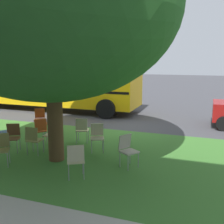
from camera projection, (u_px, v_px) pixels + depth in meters
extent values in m
plane|color=#424247|center=(115.00, 128.00, 11.47)|extent=(80.00, 80.00, 0.00)
cube|color=#3D752D|center=(81.00, 153.00, 8.51)|extent=(48.00, 6.00, 0.01)
cylinder|color=brown|center=(55.00, 115.00, 7.68)|extent=(0.44, 0.44, 2.63)
ellipsoid|color=#2D6B28|center=(50.00, 5.00, 7.11)|extent=(6.87, 6.87, 5.08)
cube|color=#C64C1E|center=(39.00, 131.00, 9.43)|extent=(0.58, 0.58, 0.04)
cube|color=#C64C1E|center=(41.00, 125.00, 9.23)|extent=(0.32, 0.36, 0.40)
cylinder|color=gray|center=(43.00, 135.00, 9.71)|extent=(0.02, 0.02, 0.42)
cylinder|color=gray|center=(33.00, 136.00, 9.53)|extent=(0.02, 0.02, 0.42)
cylinder|color=gray|center=(46.00, 137.00, 9.42)|extent=(0.02, 0.02, 0.42)
cylinder|color=gray|center=(36.00, 139.00, 9.24)|extent=(0.02, 0.02, 0.42)
cube|color=brown|center=(12.00, 138.00, 8.50)|extent=(0.55, 0.54, 0.04)
cube|color=brown|center=(13.00, 130.00, 8.63)|extent=(0.40, 0.24, 0.40)
cylinder|color=gray|center=(5.00, 147.00, 8.37)|extent=(0.02, 0.02, 0.42)
cylinder|color=gray|center=(17.00, 147.00, 8.39)|extent=(0.02, 0.02, 0.42)
cylinder|color=gray|center=(9.00, 144.00, 8.70)|extent=(0.02, 0.02, 0.42)
cylinder|color=gray|center=(20.00, 144.00, 8.73)|extent=(0.02, 0.02, 0.42)
cube|color=olive|center=(35.00, 140.00, 8.33)|extent=(0.45, 0.43, 0.04)
cube|color=olive|center=(31.00, 134.00, 8.11)|extent=(0.40, 0.12, 0.40)
cylinder|color=gray|center=(43.00, 146.00, 8.49)|extent=(0.02, 0.02, 0.42)
cylinder|color=gray|center=(33.00, 145.00, 8.58)|extent=(0.02, 0.02, 0.42)
cylinder|color=gray|center=(38.00, 150.00, 8.17)|extent=(0.02, 0.02, 0.42)
cylinder|color=gray|center=(27.00, 149.00, 8.26)|extent=(0.02, 0.02, 0.42)
cube|color=beige|center=(76.00, 160.00, 6.66)|extent=(0.56, 0.55, 0.04)
cube|color=beige|center=(76.00, 154.00, 6.44)|extent=(0.39, 0.27, 0.40)
cylinder|color=gray|center=(83.00, 166.00, 6.90)|extent=(0.02, 0.02, 0.42)
cylinder|color=gray|center=(69.00, 167.00, 6.84)|extent=(0.02, 0.02, 0.42)
cylinder|color=gray|center=(84.00, 172.00, 6.57)|extent=(0.02, 0.02, 0.42)
cylinder|color=gray|center=(69.00, 173.00, 6.51)|extent=(0.02, 0.02, 0.42)
cube|color=beige|center=(97.00, 138.00, 8.53)|extent=(0.55, 0.54, 0.04)
cube|color=beige|center=(97.00, 129.00, 8.66)|extent=(0.40, 0.24, 0.40)
cylinder|color=gray|center=(92.00, 147.00, 8.39)|extent=(0.02, 0.02, 0.42)
cylinder|color=gray|center=(103.00, 147.00, 8.42)|extent=(0.02, 0.02, 0.42)
cylinder|color=gray|center=(92.00, 144.00, 8.72)|extent=(0.02, 0.02, 0.42)
cylinder|color=gray|center=(103.00, 143.00, 8.75)|extent=(0.02, 0.02, 0.42)
cube|color=olive|center=(1.00, 151.00, 7.38)|extent=(0.57, 0.56, 0.04)
cube|color=olive|center=(1.00, 140.00, 7.51)|extent=(0.38, 0.28, 0.40)
cylinder|color=gray|center=(8.00, 160.00, 7.30)|extent=(0.02, 0.02, 0.42)
cylinder|color=gray|center=(9.00, 156.00, 7.63)|extent=(0.02, 0.02, 0.42)
cube|color=#335184|center=(2.00, 132.00, 9.21)|extent=(0.58, 0.57, 0.04)
cylinder|color=gray|center=(9.00, 139.00, 9.19)|extent=(0.02, 0.02, 0.42)
cylinder|color=gray|center=(7.00, 137.00, 9.49)|extent=(0.02, 0.02, 0.42)
cube|color=#C64C1E|center=(40.00, 120.00, 11.10)|extent=(0.56, 0.55, 0.04)
cube|color=#C64C1E|center=(40.00, 113.00, 11.23)|extent=(0.39, 0.26, 0.40)
cylinder|color=gray|center=(35.00, 126.00, 10.95)|extent=(0.02, 0.02, 0.42)
cylinder|color=gray|center=(44.00, 126.00, 11.01)|extent=(0.02, 0.02, 0.42)
cylinder|color=gray|center=(36.00, 124.00, 11.28)|extent=(0.02, 0.02, 0.42)
cylinder|color=gray|center=(45.00, 124.00, 11.34)|extent=(0.02, 0.02, 0.42)
cube|color=#C64C1E|center=(48.00, 123.00, 10.50)|extent=(0.58, 0.58, 0.04)
cube|color=#C64C1E|center=(53.00, 117.00, 10.54)|extent=(0.35, 0.34, 0.40)
cylinder|color=gray|center=(43.00, 128.00, 10.63)|extent=(0.02, 0.02, 0.42)
cylinder|color=gray|center=(45.00, 131.00, 10.31)|extent=(0.02, 0.02, 0.42)
cylinder|color=gray|center=(52.00, 127.00, 10.78)|extent=(0.02, 0.02, 0.42)
cylinder|color=gray|center=(54.00, 130.00, 10.46)|extent=(0.02, 0.02, 0.42)
cube|color=#ADA393|center=(129.00, 152.00, 7.29)|extent=(0.56, 0.57, 0.04)
cube|color=#ADA393|center=(125.00, 142.00, 7.38)|extent=(0.29, 0.38, 0.40)
cylinder|color=gray|center=(128.00, 163.00, 7.09)|extent=(0.02, 0.02, 0.42)
cylinder|color=gray|center=(138.00, 160.00, 7.31)|extent=(0.02, 0.02, 0.42)
cylinder|color=gray|center=(120.00, 159.00, 7.36)|extent=(0.02, 0.02, 0.42)
cylinder|color=gray|center=(130.00, 157.00, 7.57)|extent=(0.02, 0.02, 0.42)
cube|color=beige|center=(82.00, 130.00, 9.51)|extent=(0.51, 0.50, 0.04)
cube|color=beige|center=(81.00, 125.00, 9.29)|extent=(0.41, 0.19, 0.40)
cylinder|color=gray|center=(88.00, 135.00, 9.71)|extent=(0.02, 0.02, 0.42)
cylinder|color=gray|center=(78.00, 135.00, 9.73)|extent=(0.02, 0.02, 0.42)
cylinder|color=gray|center=(87.00, 138.00, 9.37)|extent=(0.02, 0.02, 0.42)
cylinder|color=gray|center=(77.00, 138.00, 9.40)|extent=(0.02, 0.02, 0.42)
cube|color=beige|center=(51.00, 135.00, 8.87)|extent=(0.44, 0.46, 0.04)
cube|color=beige|center=(56.00, 128.00, 8.78)|extent=(0.12, 0.41, 0.40)
cylinder|color=gray|center=(49.00, 140.00, 9.13)|extent=(0.02, 0.02, 0.42)
cylinder|color=gray|center=(44.00, 143.00, 8.79)|extent=(0.02, 0.02, 0.42)
cylinder|color=gray|center=(58.00, 141.00, 9.05)|extent=(0.02, 0.02, 0.42)
cylinder|color=gray|center=(53.00, 144.00, 8.71)|extent=(0.02, 0.02, 0.42)
cylinder|color=black|center=(224.00, 124.00, 11.01)|extent=(0.60, 0.18, 0.60)
cylinder|color=black|center=(222.00, 115.00, 12.62)|extent=(0.60, 0.18, 0.60)
cube|color=yellow|center=(48.00, 81.00, 15.51)|extent=(10.40, 2.44, 2.50)
cube|color=black|center=(48.00, 87.00, 15.58)|extent=(10.30, 2.46, 0.12)
cube|color=black|center=(47.00, 65.00, 15.34)|extent=(10.30, 2.46, 0.56)
cylinder|color=black|center=(8.00, 95.00, 18.23)|extent=(0.96, 0.28, 0.96)
cylinder|color=black|center=(106.00, 109.00, 13.25)|extent=(0.96, 0.28, 0.96)
cylinder|color=black|center=(122.00, 101.00, 15.57)|extent=(0.96, 0.28, 0.96)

